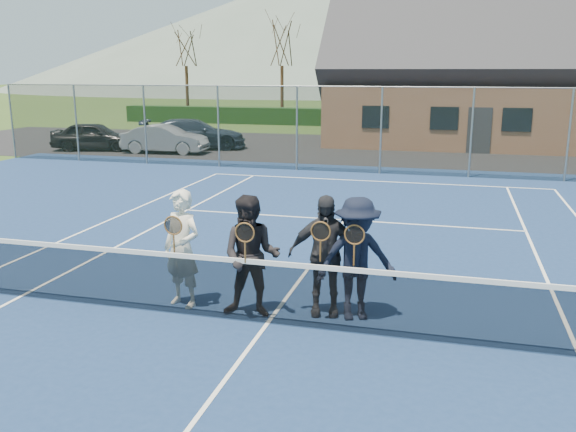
% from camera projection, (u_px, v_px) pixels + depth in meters
% --- Properties ---
extents(ground, '(220.00, 220.00, 0.00)m').
position_uv_depth(ground, '(397.00, 151.00, 27.47)').
color(ground, '#2F491A').
rests_on(ground, ground).
extents(court_surface, '(30.00, 30.00, 0.02)m').
position_uv_depth(court_surface, '(267.00, 324.00, 8.69)').
color(court_surface, navy).
rests_on(court_surface, ground).
extents(tarmac_carpark, '(40.00, 12.00, 0.01)m').
position_uv_depth(tarmac_carpark, '(310.00, 148.00, 28.48)').
color(tarmac_carpark, black).
rests_on(tarmac_carpark, ground).
extents(hedge_row, '(40.00, 1.20, 1.10)m').
position_uv_depth(hedge_row, '(414.00, 119.00, 38.61)').
color(hedge_row, black).
rests_on(hedge_row, ground).
extents(hill_west, '(110.00, 110.00, 18.00)m').
position_uv_depth(hill_west, '(290.00, 37.00, 102.13)').
color(hill_west, '#56685D').
rests_on(hill_west, ground).
extents(car_a, '(4.01, 2.36, 1.28)m').
position_uv_depth(car_a, '(95.00, 136.00, 27.56)').
color(car_a, black).
rests_on(car_a, ground).
extents(car_b, '(3.80, 1.51, 1.23)m').
position_uv_depth(car_b, '(165.00, 139.00, 26.60)').
color(car_b, gray).
rests_on(car_b, ground).
extents(car_c, '(5.11, 3.37, 1.37)m').
position_uv_depth(car_c, '(194.00, 134.00, 28.01)').
color(car_c, '#1A2535').
rests_on(car_c, ground).
extents(court_markings, '(11.03, 23.83, 0.01)m').
position_uv_depth(court_markings, '(267.00, 323.00, 8.68)').
color(court_markings, white).
rests_on(court_markings, court_surface).
extents(tennis_net, '(11.68, 0.08, 1.10)m').
position_uv_depth(tennis_net, '(267.00, 289.00, 8.57)').
color(tennis_net, slate).
rests_on(tennis_net, ground).
extents(perimeter_fence, '(30.07, 0.07, 3.02)m').
position_uv_depth(perimeter_fence, '(381.00, 130.00, 21.01)').
color(perimeter_fence, slate).
rests_on(perimeter_fence, ground).
extents(clubhouse, '(15.60, 8.20, 7.70)m').
position_uv_depth(clubhouse, '(492.00, 61.00, 29.29)').
color(clubhouse, '#9E6B4C').
rests_on(clubhouse, ground).
extents(tree_a, '(3.20, 3.20, 7.77)m').
position_uv_depth(tree_a, '(185.00, 37.00, 42.38)').
color(tree_a, '#372214').
rests_on(tree_a, ground).
extents(tree_b, '(3.20, 3.20, 7.77)m').
position_uv_depth(tree_b, '(282.00, 36.00, 40.61)').
color(tree_b, '#3C2316').
rests_on(tree_b, ground).
extents(tree_c, '(3.20, 3.20, 7.77)m').
position_uv_depth(tree_c, '(452.00, 33.00, 37.83)').
color(tree_c, '#382014').
rests_on(tree_c, ground).
extents(player_a, '(0.76, 0.61, 1.80)m').
position_uv_depth(player_a, '(182.00, 249.00, 9.18)').
color(player_a, white).
rests_on(player_a, court_surface).
extents(player_b, '(0.93, 0.76, 1.80)m').
position_uv_depth(player_b, '(251.00, 256.00, 8.80)').
color(player_b, black).
rests_on(player_b, court_surface).
extents(player_c, '(1.12, 0.62, 1.80)m').
position_uv_depth(player_c, '(324.00, 255.00, 8.86)').
color(player_c, '#26272C').
rests_on(player_c, court_surface).
extents(player_d, '(1.33, 1.05, 1.80)m').
position_uv_depth(player_d, '(357.00, 259.00, 8.68)').
color(player_d, black).
rests_on(player_d, court_surface).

